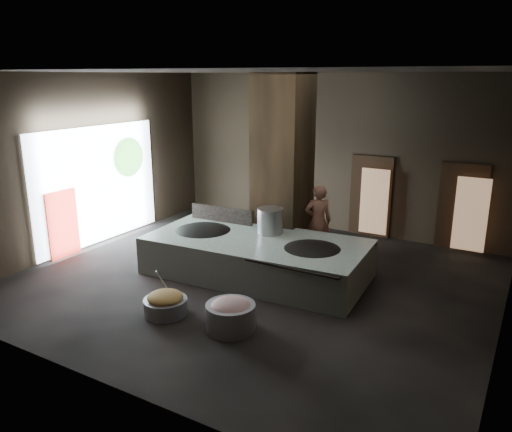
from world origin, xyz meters
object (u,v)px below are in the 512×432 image
Objects in this scene: wok_right at (312,253)px; veg_basin at (166,306)px; stock_pot at (270,222)px; cook at (318,221)px; hearth_platform at (256,257)px; meat_basin at (231,317)px; wok_left at (203,234)px.

wok_right reaches higher than veg_basin.
stock_pot is 1.44m from cook.
cook is at bearing 64.47° from hearth_platform.
hearth_platform is 7.67× the size of stock_pot.
hearth_platform reaches higher than meat_basin.
hearth_platform is 0.89m from stock_pot.
cook is (-0.62, 1.75, 0.18)m from wok_right.
wok_right is at bearing 2.05° from wok_left.
meat_basin reaches higher than veg_basin.
cook reaches higher than wok_right.
wok_left is at bearing 134.10° from meat_basin.
wok_left is at bearing 7.31° from cook.
stock_pot is 0.35× the size of cook.
wok_left is 1.07× the size of wok_right.
hearth_platform is 2.68× the size of cook.
meat_basin is at bearing 4.63° from veg_basin.
veg_basin is at bearing -100.39° from stock_pot.
wok_left is 1.74× the size of meat_basin.
hearth_platform reaches higher than veg_basin.
cook is 2.07× the size of meat_basin.
stock_pot reaches higher than wok_left.
wok_right is (1.35, 0.05, 0.32)m from hearth_platform.
wok_right reaches higher than meat_basin.
wok_right is 3.28m from veg_basin.
meat_basin is (1.41, 0.11, 0.09)m from veg_basin.
veg_basin is (-0.52, -2.58, -0.28)m from hearth_platform.
stock_pot is (0.05, 0.55, 0.70)m from hearth_platform.
wok_left is at bearing -177.95° from wok_right.
meat_basin is (0.89, -2.46, -0.18)m from hearth_platform.
hearth_platform is 5.53× the size of meat_basin.
wok_left is 1.86× the size of veg_basin.
wok_right is at bearing 79.62° from meat_basin.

